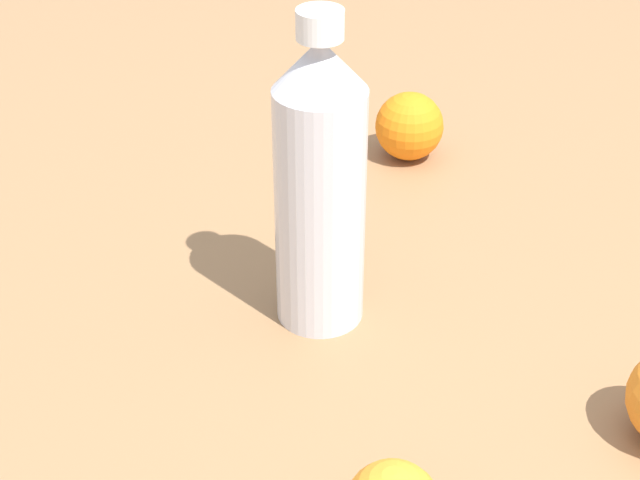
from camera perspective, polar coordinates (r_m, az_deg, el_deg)
The scene contains 3 objects.
ground_plane at distance 0.91m, azimuth 0.05°, elevation -3.67°, with size 2.40×2.40×0.00m, color olive.
water_bottle at distance 0.82m, azimuth -0.00°, elevation 3.24°, with size 0.08×0.08×0.29m.
orange_0 at distance 1.13m, azimuth 5.24°, elevation 6.64°, with size 0.08×0.08×0.08m, color orange.
Camera 1 is at (-0.55, -0.47, 0.56)m, focal length 54.83 mm.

